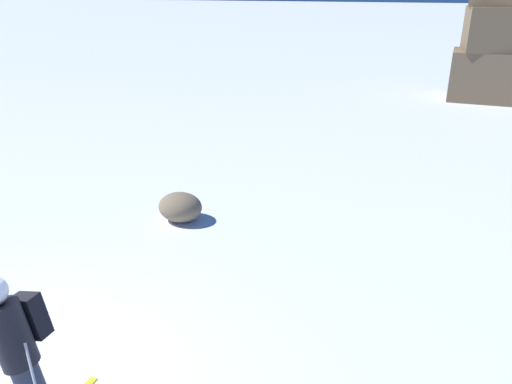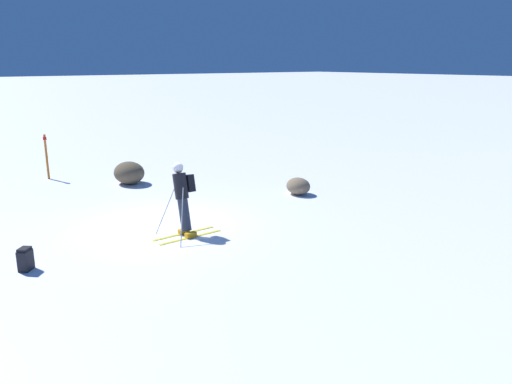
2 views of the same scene
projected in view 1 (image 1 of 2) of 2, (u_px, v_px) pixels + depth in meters
name	position (u px, v px, depth m)	size (l,w,h in m)	color
skier	(20.00, 353.00, 4.68)	(1.29, 1.76, 1.87)	yellow
rock_pillar	(492.00, 41.00, 19.21)	(2.66, 2.34, 5.41)	brown
exposed_boulder_0	(180.00, 207.00, 9.62)	(0.86, 0.73, 0.56)	#7A664C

